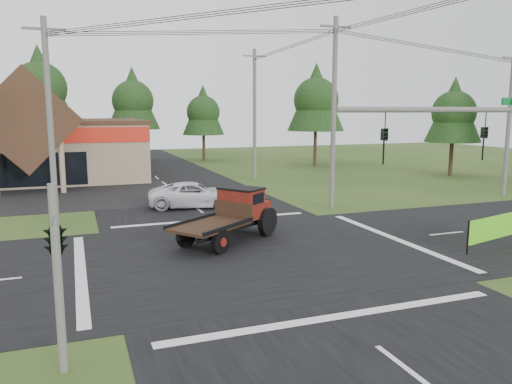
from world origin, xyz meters
name	(u,v)px	position (x,y,z in m)	size (l,w,h in m)	color
ground	(256,254)	(0.00, 0.00, 0.00)	(120.00, 120.00, 0.00)	#2B481A
road_ns	(256,254)	(0.00, 0.00, 0.01)	(12.00, 120.00, 0.02)	black
road_ew	(256,254)	(0.00, 0.00, 0.01)	(120.00, 12.00, 0.02)	black
traffic_signal_corner	(54,221)	(-7.50, -7.32, 3.52)	(0.53, 2.48, 4.40)	#595651
utility_pole_nw	(50,123)	(-8.00, 8.00, 5.39)	(2.00, 0.30, 10.50)	#595651
utility_pole_ne	(334,112)	(8.00, 8.00, 5.89)	(2.00, 0.30, 11.50)	#595651
utility_pole_far	(509,122)	(22.00, 8.00, 5.24)	(2.00, 0.30, 10.20)	#595651
utility_pole_n	(255,114)	(8.00, 22.00, 5.74)	(2.00, 0.30, 11.20)	#595651
tree_row_c	(39,85)	(-10.00, 41.00, 8.72)	(7.28, 7.28, 13.13)	#332316
tree_row_d	(133,99)	(0.00, 42.00, 7.38)	(6.16, 6.16, 11.11)	#332316
tree_row_e	(203,111)	(8.00, 40.00, 6.03)	(5.04, 5.04, 9.09)	#332316
tree_side_ne	(316,98)	(18.00, 30.00, 7.38)	(6.16, 6.16, 11.11)	#332316
tree_side_e_near	(454,110)	(26.00, 18.00, 6.03)	(5.04, 5.04, 9.09)	#332316
antique_flatbed_truck	(227,216)	(-0.59, 2.26, 1.22)	(2.23, 5.84, 2.44)	#4E100B
roadside_banner	(495,231)	(10.33, -2.64, 0.73)	(4.30, 0.13, 1.47)	#5FD61C
white_pickup	(195,195)	(-0.01, 11.08, 0.78)	(2.60, 5.65, 1.57)	white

